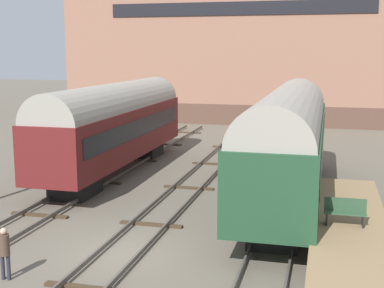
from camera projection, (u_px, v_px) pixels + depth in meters
name	position (u px, v px, depth m)	size (l,w,h in m)	color
ground_plane	(124.00, 253.00, 18.56)	(200.00, 200.00, 0.00)	#60594C
track_middle	(123.00, 249.00, 18.54)	(2.60, 60.00, 0.26)	#4C4742
track_right	(267.00, 263.00, 17.33)	(2.60, 60.00, 0.26)	#4C4742
train_car_green	(288.00, 138.00, 24.31)	(3.13, 16.86, 5.31)	black
train_car_maroon	(115.00, 123.00, 30.25)	(3.01, 15.71, 5.13)	black
station_platform	(351.00, 235.00, 17.45)	(2.58, 15.04, 1.08)	#8C704C
bench	(345.00, 211.00, 18.11)	(1.40, 0.40, 0.91)	#2D4C33
person_worker	(5.00, 249.00, 16.21)	(0.32, 0.32, 1.66)	#282833
warehouse_building	(247.00, 22.00, 53.74)	(34.62, 10.97, 19.47)	brown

